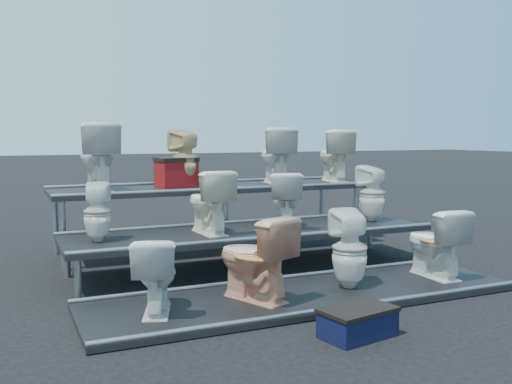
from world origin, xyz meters
name	(u,v)px	position (x,y,z in m)	size (l,w,h in m)	color
ground	(251,269)	(0.00, 0.00, 0.00)	(80.00, 80.00, 0.00)	black
tier_front	(306,296)	(0.00, -1.30, 0.03)	(4.20, 1.20, 0.06)	black
tier_mid	(251,250)	(0.00, 0.00, 0.23)	(4.20, 1.20, 0.46)	black
tier_back	(213,218)	(0.00, 1.30, 0.43)	(4.20, 1.20, 0.86)	black
toilet_0	(156,274)	(-1.44, -1.30, 0.38)	(0.36, 0.64, 0.65)	silver
toilet_1	(254,258)	(-0.54, -1.30, 0.45)	(0.43, 0.76, 0.77)	tan
toilet_2	(350,249)	(0.48, -1.30, 0.45)	(0.35, 0.35, 0.77)	silver
toilet_3	(435,242)	(1.54, -1.30, 0.42)	(0.41, 0.71, 0.73)	silver
toilet_4	(97,212)	(-1.72, 0.00, 0.76)	(0.27, 0.28, 0.61)	silver
toilet_5	(209,202)	(-0.51, 0.00, 0.81)	(0.39, 0.69, 0.71)	white
toilet_6	(285,200)	(0.43, 0.00, 0.79)	(0.37, 0.65, 0.66)	silver
toilet_7	(372,193)	(1.67, 0.00, 0.81)	(0.32, 0.33, 0.71)	silver
toilet_8	(98,157)	(-1.50, 1.30, 1.28)	(0.47, 0.82, 0.84)	silver
toilet_9	(185,158)	(-0.38, 1.30, 1.24)	(0.34, 0.35, 0.76)	#D1B57F
toilet_10	(276,156)	(0.95, 1.30, 1.25)	(0.44, 0.77, 0.79)	silver
toilet_11	(334,156)	(1.91, 1.30, 1.24)	(0.42, 0.74, 0.76)	white
red_crate	(176,174)	(-0.50, 1.33, 1.03)	(0.48, 0.38, 0.34)	maroon
step_stool	(358,324)	(-0.14, -2.35, 0.10)	(0.56, 0.33, 0.20)	black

